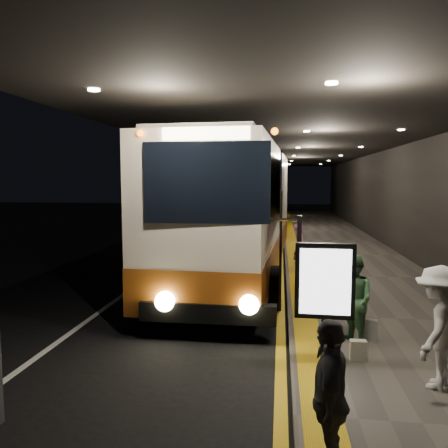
# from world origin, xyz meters

# --- Properties ---
(ground) EXTENTS (90.00, 90.00, 0.00)m
(ground) POSITION_xyz_m (0.00, 0.00, 0.00)
(ground) COLOR black
(lane_line_white) EXTENTS (0.12, 50.00, 0.01)m
(lane_line_white) POSITION_xyz_m (-1.80, 5.00, 0.01)
(lane_line_white) COLOR silver
(lane_line_white) RESTS_ON ground
(kerb_stripe_yellow) EXTENTS (0.18, 50.00, 0.01)m
(kerb_stripe_yellow) POSITION_xyz_m (2.35, 5.00, 0.01)
(kerb_stripe_yellow) COLOR gold
(kerb_stripe_yellow) RESTS_ON ground
(sidewalk) EXTENTS (4.50, 50.00, 0.15)m
(sidewalk) POSITION_xyz_m (4.75, 5.00, 0.07)
(sidewalk) COLOR #514C44
(sidewalk) RESTS_ON ground
(tactile_strip) EXTENTS (0.50, 50.00, 0.01)m
(tactile_strip) POSITION_xyz_m (2.85, 5.00, 0.16)
(tactile_strip) COLOR gold
(tactile_strip) RESTS_ON sidewalk
(terminal_wall) EXTENTS (0.10, 50.00, 6.00)m
(terminal_wall) POSITION_xyz_m (7.00, 5.00, 3.00)
(terminal_wall) COLOR black
(terminal_wall) RESTS_ON ground
(support_columns) EXTENTS (0.80, 24.80, 4.40)m
(support_columns) POSITION_xyz_m (-1.50, 4.00, 2.20)
(support_columns) COLOR black
(support_columns) RESTS_ON ground
(canopy) EXTENTS (9.00, 50.00, 0.40)m
(canopy) POSITION_xyz_m (2.50, 5.00, 4.60)
(canopy) COLOR black
(canopy) RESTS_ON support_columns
(coach_main) EXTENTS (3.26, 12.85, 3.97)m
(coach_main) POSITION_xyz_m (0.99, 1.58, 1.91)
(coach_main) COLOR beige
(coach_main) RESTS_ON ground
(coach_second) EXTENTS (2.84, 11.93, 3.73)m
(coach_second) POSITION_xyz_m (0.93, 15.76, 1.79)
(coach_second) COLOR beige
(coach_second) RESTS_ON ground
(coach_third) EXTENTS (2.69, 12.75, 4.01)m
(coach_third) POSITION_xyz_m (0.79, 31.77, 1.92)
(coach_third) COLOR beige
(coach_third) RESTS_ON ground
(passenger_boarding) EXTENTS (0.41, 0.59, 1.56)m
(passenger_boarding) POSITION_xyz_m (2.92, 1.25, 0.93)
(passenger_boarding) COLOR #B05285
(passenger_boarding) RESTS_ON sidewalk
(passenger_waiting_green) EXTENTS (0.74, 0.91, 1.61)m
(passenger_waiting_green) POSITION_xyz_m (3.57, -4.81, 0.95)
(passenger_waiting_green) COLOR #36613D
(passenger_waiting_green) RESTS_ON sidewalk
(passenger_waiting_white) EXTENTS (1.02, 1.21, 1.71)m
(passenger_waiting_white) POSITION_xyz_m (4.49, -6.23, 1.00)
(passenger_waiting_white) COLOR beige
(passenger_waiting_white) RESTS_ON sidewalk
(passenger_waiting_grey) EXTENTS (0.59, 0.98, 1.57)m
(passenger_waiting_grey) POSITION_xyz_m (2.80, -8.34, 0.94)
(passenger_waiting_grey) COLOR #505055
(passenger_waiting_grey) RESTS_ON sidewalk
(bag_polka) EXTENTS (0.34, 0.20, 0.39)m
(bag_polka) POSITION_xyz_m (3.90, -4.55, 0.35)
(bag_polka) COLOR black
(bag_polka) RESTS_ON sidewalk
(bag_plain) EXTENTS (0.26, 0.15, 0.32)m
(bag_plain) POSITION_xyz_m (3.58, -5.44, 0.31)
(bag_plain) COLOR beige
(bag_plain) RESTS_ON sidewalk
(info_sign) EXTENTS (0.91, 0.14, 1.92)m
(info_sign) POSITION_xyz_m (3.00, -5.71, 1.45)
(info_sign) COLOR black
(info_sign) RESTS_ON sidewalk
(stanchion_post) EXTENTS (0.05, 0.05, 1.04)m
(stanchion_post) POSITION_xyz_m (2.75, -1.40, 0.67)
(stanchion_post) COLOR black
(stanchion_post) RESTS_ON sidewalk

